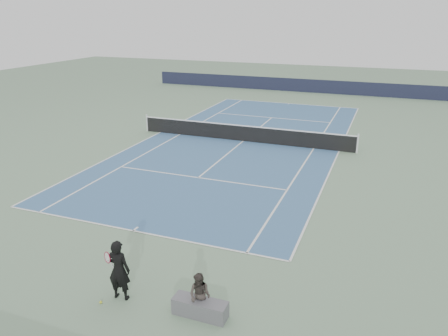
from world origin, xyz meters
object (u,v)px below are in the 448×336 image
(tennis_net, at_px, (243,133))
(tennis_ball, at_px, (101,302))
(spectator_bench, at_px, (200,301))
(tennis_player, at_px, (119,270))

(tennis_net, height_order, tennis_ball, tennis_net)
(tennis_ball, height_order, spectator_bench, spectator_bench)
(tennis_player, relative_size, spectator_bench, 1.20)
(tennis_ball, bearing_deg, tennis_player, 48.64)
(tennis_ball, distance_m, spectator_bench, 2.67)
(tennis_player, height_order, spectator_bench, tennis_player)
(tennis_net, distance_m, tennis_ball, 15.67)
(tennis_net, bearing_deg, tennis_ball, -85.03)
(tennis_net, relative_size, spectator_bench, 9.13)
(tennis_net, distance_m, tennis_player, 15.30)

